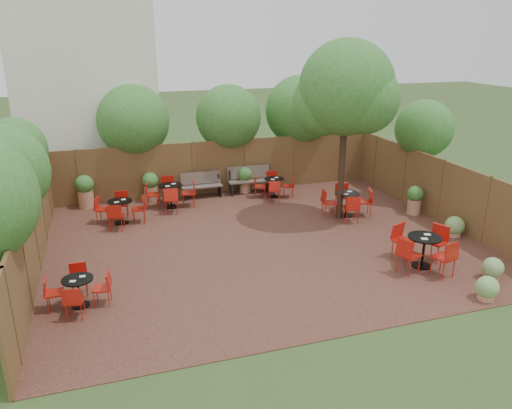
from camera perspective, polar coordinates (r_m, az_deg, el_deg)
name	(u,v)px	position (r m, az deg, el deg)	size (l,w,h in m)	color
ground	(262,242)	(14.39, 0.71, -4.38)	(80.00, 80.00, 0.00)	#354F23
courtyard_paving	(262,242)	(14.39, 0.71, -4.34)	(12.00, 10.00, 0.02)	#3B1B18
fence_back	(220,167)	(18.62, -4.12, 4.36)	(12.00, 0.08, 2.00)	brown
fence_left	(34,235)	(13.52, -24.24, -3.19)	(0.08, 10.00, 2.00)	brown
fence_right	(441,191)	(16.81, 20.54, 1.51)	(0.08, 10.00, 2.00)	brown
neighbour_building	(86,81)	(20.59, -19.02, 13.31)	(5.00, 4.00, 8.00)	silver
overhang_foliage	(186,133)	(16.06, -8.06, 8.20)	(15.62, 11.00, 2.77)	#2D6A22
courtyard_tree	(346,93)	(15.48, 10.35, 12.50)	(2.97, 2.90, 5.63)	black
park_bench_left	(201,184)	(18.24, -6.33, 2.31)	(1.49, 0.50, 0.92)	brown
park_bench_right	(249,179)	(18.66, -0.80, 2.94)	(1.64, 0.65, 0.99)	brown
bistro_tables	(252,215)	(15.17, -0.46, -1.20)	(9.98, 8.29, 0.96)	black
planters	(199,188)	(17.49, -6.57, 1.88)	(11.02, 4.58, 1.15)	#AC7656
low_shrubs	(474,255)	(14.09, 23.83, -5.34)	(2.29, 3.86, 0.61)	#AC7656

